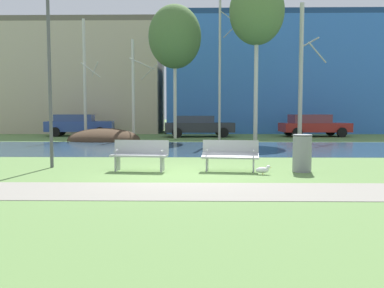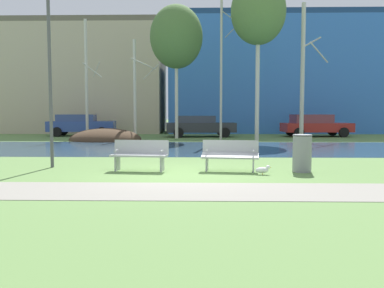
{
  "view_description": "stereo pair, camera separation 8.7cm",
  "coord_description": "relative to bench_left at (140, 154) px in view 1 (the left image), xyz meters",
  "views": [
    {
      "loc": [
        0.41,
        -11.16,
        1.71
      ],
      "look_at": [
        0.2,
        1.38,
        0.72
      ],
      "focal_mm": 39.17,
      "sensor_mm": 36.0,
      "label": 1
    },
    {
      "loc": [
        0.5,
        -11.16,
        1.71
      ],
      "look_at": [
        0.2,
        1.38,
        0.72
      ],
      "focal_mm": 39.17,
      "sensor_mm": 36.0,
      "label": 2
    }
  ],
  "objects": [
    {
      "name": "birch_center",
      "position": [
        2.91,
        12.89,
        4.28
      ],
      "size": [
        1.32,
        2.12,
        9.33
      ],
      "color": "#BCB7A8",
      "rests_on": "ground"
    },
    {
      "name": "parked_hatch_third_red",
      "position": [
        9.25,
        16.07,
        0.3
      ],
      "size": [
        4.6,
        2.36,
        1.47
      ],
      "color": "maroon",
      "rests_on": "ground"
    },
    {
      "name": "birch_far_left",
      "position": [
        -5.34,
        14.0,
        3.2
      ],
      "size": [
        1.1,
        1.86,
        7.3
      ],
      "color": "beige",
      "rests_on": "ground"
    },
    {
      "name": "birch_left",
      "position": [
        -2.3,
        13.9,
        2.65
      ],
      "size": [
        1.59,
        2.82,
        6.05
      ],
      "color": "beige",
      "rests_on": "ground"
    },
    {
      "name": "bench_left",
      "position": [
        0.0,
        0.0,
        0.0
      ],
      "size": [
        1.65,
        0.73,
        0.87
      ],
      "color": "#9EA0A3",
      "rests_on": "ground"
    },
    {
      "name": "building_beige_block",
      "position": [
        -8.16,
        21.76,
        3.82
      ],
      "size": [
        13.61,
        6.16,
        8.59
      ],
      "color": "#BCAD8E",
      "rests_on": "ground"
    },
    {
      "name": "soil_mound",
      "position": [
        -3.84,
        12.31,
        -0.47
      ],
      "size": [
        4.2,
        3.55,
        1.41
      ],
      "primitive_type": "ellipsoid",
      "color": "#423021",
      "rests_on": "ground"
    },
    {
      "name": "bench_right",
      "position": [
        2.57,
        0.0,
        0.0
      ],
      "size": [
        1.65,
        0.73,
        0.87
      ],
      "color": "#9EA0A3",
      "rests_on": "ground"
    },
    {
      "name": "streetlamp",
      "position": [
        -2.77,
        0.67,
        3.5
      ],
      "size": [
        0.32,
        0.32,
        6.06
      ],
      "color": "#4C4C51",
      "rests_on": "ground"
    },
    {
      "name": "building_blue_store",
      "position": [
        8.25,
        23.02,
        4.09
      ],
      "size": [
        17.95,
        7.97,
        9.13
      ],
      "color": "#3870C6",
      "rests_on": "ground"
    },
    {
      "name": "birch_center_right",
      "position": [
        4.98,
        12.7,
        6.87
      ],
      "size": [
        3.15,
        3.15,
        9.46
      ],
      "color": "beige",
      "rests_on": "ground"
    },
    {
      "name": "parked_sedan_second_dark",
      "position": [
        1.6,
        15.61,
        0.27
      ],
      "size": [
        4.63,
        2.24,
        1.38
      ],
      "color": "#282B30",
      "rests_on": "ground"
    },
    {
      "name": "ground_plane",
      "position": [
        1.28,
        9.32,
        -0.47
      ],
      "size": [
        120.0,
        120.0,
        0.0
      ],
      "primitive_type": "plane",
      "color": "#5B7F42"
    },
    {
      "name": "seagull",
      "position": [
        3.41,
        -0.65,
        -0.34
      ],
      "size": [
        0.43,
        0.16,
        0.26
      ],
      "color": "white",
      "rests_on": "ground"
    },
    {
      "name": "river_band",
      "position": [
        1.28,
        7.25,
        -0.47
      ],
      "size": [
        80.0,
        7.56,
        0.01
      ],
      "primitive_type": "cube",
      "color": "#284256",
      "rests_on": "ground"
    },
    {
      "name": "birch_right",
      "position": [
        7.84,
        13.66,
        3.65
      ],
      "size": [
        1.62,
        2.51,
        8.1
      ],
      "color": "beige",
      "rests_on": "ground"
    },
    {
      "name": "paved_path_strip",
      "position": [
        1.28,
        -3.03,
        -0.47
      ],
      "size": [
        60.0,
        2.0,
        0.01
      ],
      "primitive_type": "cube",
      "color": "gray",
      "rests_on": "ground"
    },
    {
      "name": "parked_van_nearest_blue",
      "position": [
        -6.48,
        16.43,
        0.31
      ],
      "size": [
        4.57,
        2.29,
        1.46
      ],
      "color": "#2D4793",
      "rests_on": "ground"
    },
    {
      "name": "trash_bin",
      "position": [
        4.58,
        -0.11,
        0.07
      ],
      "size": [
        0.55,
        0.55,
        1.05
      ],
      "color": "gray",
      "rests_on": "ground"
    },
    {
      "name": "birch_center_left",
      "position": [
        0.21,
        13.94,
        5.7
      ],
      "size": [
        3.2,
        3.2,
        8.11
      ],
      "color": "beige",
      "rests_on": "ground"
    }
  ]
}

